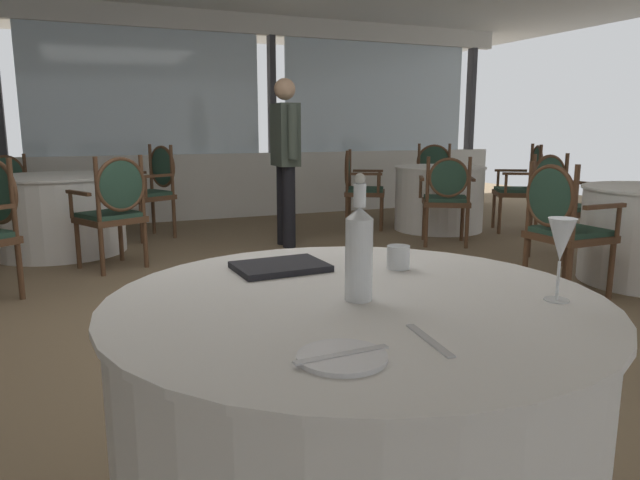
{
  "coord_description": "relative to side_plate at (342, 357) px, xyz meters",
  "views": [
    {
      "loc": [
        -0.9,
        -3.31,
        1.19
      ],
      "look_at": [
        -0.28,
        -1.85,
        0.88
      ],
      "focal_mm": 32.6,
      "sensor_mm": 36.0,
      "label": 1
    }
  ],
  "objects": [
    {
      "name": "ground_plane",
      "position": [
        0.45,
        2.35,
        -0.75
      ],
      "size": [
        14.81,
        14.81,
        0.0
      ],
      "primitive_type": "plane",
      "color": "#756047"
    },
    {
      "name": "window_wall_far",
      "position": [
        0.45,
        6.62,
        0.31
      ],
      "size": [
        10.3,
        0.14,
        2.62
      ],
      "color": "silver",
      "rests_on": "ground_plane"
    },
    {
      "name": "foreground_table",
      "position": [
        0.22,
        0.37,
        -0.38
      ],
      "size": [
        1.34,
        1.34,
        0.74
      ],
      "color": "white",
      "rests_on": "ground_plane"
    },
    {
      "name": "side_plate",
      "position": [
        0.0,
        0.0,
        0.0
      ],
      "size": [
        0.18,
        0.18,
        0.01
      ],
      "primitive_type": "cylinder",
      "color": "white",
      "rests_on": "foreground_table"
    },
    {
      "name": "butter_knife",
      "position": [
        0.0,
        0.0,
        0.01
      ],
      "size": [
        0.2,
        0.03,
        0.0
      ],
      "primitive_type": "cube",
      "rotation": [
        0.0,
        0.0,
        0.05
      ],
      "color": "silver",
      "rests_on": "foreground_table"
    },
    {
      "name": "dinner_fork",
      "position": [
        0.21,
        0.02,
        -0.0
      ],
      "size": [
        0.04,
        0.2,
        0.0
      ],
      "primitive_type": "cube",
      "rotation": [
        0.0,
        0.0,
        1.44
      ],
      "color": "silver",
      "rests_on": "foreground_table"
    },
    {
      "name": "water_bottle",
      "position": [
        0.21,
        0.35,
        0.13
      ],
      "size": [
        0.07,
        0.07,
        0.33
      ],
      "color": "white",
      "rests_on": "foreground_table"
    },
    {
      "name": "wine_glass",
      "position": [
        0.68,
        0.14,
        0.15
      ],
      "size": [
        0.07,
        0.07,
        0.22
      ],
      "color": "white",
      "rests_on": "foreground_table"
    },
    {
      "name": "water_tumbler",
      "position": [
        0.48,
        0.61,
        0.03
      ],
      "size": [
        0.07,
        0.07,
        0.07
      ],
      "primitive_type": "cylinder",
      "color": "white",
      "rests_on": "foreground_table"
    },
    {
      "name": "menu_book",
      "position": [
        0.13,
        0.74,
        0.01
      ],
      "size": [
        0.29,
        0.22,
        0.02
      ],
      "primitive_type": "cube",
      "rotation": [
        0.0,
        0.0,
        0.05
      ],
      "color": "black",
      "rests_on": "foreground_table"
    },
    {
      "name": "background_table_0",
      "position": [
        -0.62,
        5.08,
        -0.38
      ],
      "size": [
        1.25,
        1.25,
        0.74
      ],
      "color": "white",
      "rests_on": "ground_plane"
    },
    {
      "name": "dining_chair_0_1",
      "position": [
        -0.16,
        4.13,
        -0.19
      ],
      "size": [
        0.64,
        0.61,
        0.96
      ],
      "rotation": [
        0.0,
        0.0,
        8.3
      ],
      "color": "brown",
      "rests_on": "ground_plane"
    },
    {
      "name": "dining_chair_0_2",
      "position": [
        0.34,
        5.54,
        -0.16
      ],
      "size": [
        0.61,
        0.64,
        1.01
      ],
      "rotation": [
        0.0,
        0.0,
        9.87
      ],
      "color": "brown",
      "rests_on": "ground_plane"
    },
    {
      "name": "dining_chair_0_3",
      "position": [
        -1.07,
        6.02,
        -0.21
      ],
      "size": [
        0.64,
        0.61,
        0.91
      ],
      "rotation": [
        0.0,
        0.0,
        11.44
      ],
      "color": "brown",
      "rests_on": "ground_plane"
    },
    {
      "name": "dining_chair_1_0",
      "position": [
        3.6,
        3.04,
        -0.19
      ],
      "size": [
        0.54,
        0.48,
        0.95
      ],
      "rotation": [
        0.0,
        0.0,
        4.73
      ],
      "color": "brown",
      "rests_on": "ground_plane"
    },
    {
      "name": "dining_chair_1_1",
      "position": [
        2.66,
        2.05,
        -0.19
      ],
      "size": [
        0.48,
        0.54,
        0.95
      ],
      "rotation": [
        0.0,
        0.0,
        6.3
      ],
      "color": "brown",
      "rests_on": "ground_plane"
    },
    {
      "name": "background_table_3",
      "position": [
        3.47,
        4.73,
        -0.38
      ],
      "size": [
        1.05,
        1.05,
        0.74
      ],
      "color": "white",
      "rests_on": "ground_plane"
    },
    {
      "name": "dining_chair_3_0",
      "position": [
        4.31,
        4.24,
        -0.17
      ],
      "size": [
        0.63,
        0.65,
        1.0
      ],
      "rotation": [
        0.0,
        0.0,
        8.9
      ],
      "color": "brown",
      "rests_on": "ground_plane"
    },
    {
      "name": "dining_chair_3_1",
      "position": [
        3.96,
        5.56,
        -0.19
      ],
      "size": [
        0.65,
        0.63,
        0.98
      ],
      "rotation": [
        0.0,
        0.0,
        10.47
      ],
      "color": "brown",
      "rests_on": "ground_plane"
    },
    {
      "name": "dining_chair_3_2",
      "position": [
        2.65,
        5.2,
        -0.21
      ],
      "size": [
        0.63,
        0.65,
        0.93
      ],
      "rotation": [
        0.0,
        0.0,
        12.04
      ],
      "color": "brown",
      "rests_on": "ground_plane"
    },
    {
      "name": "dining_chair_3_3",
      "position": [
        3.0,
        3.9,
        -0.21
      ],
      "size": [
        0.65,
        0.63,
        0.91
      ],
      "rotation": [
        0.0,
        0.0,
        13.61
      ],
      "color": "brown",
      "rests_on": "ground_plane"
    },
    {
      "name": "diner_person_0",
      "position": [
        1.5,
        4.52,
        0.2
      ],
      "size": [
        0.21,
        0.53,
        1.66
      ],
      "rotation": [
        0.0,
        0.0,
        6.27
      ],
      "color": "black",
      "rests_on": "ground_plane"
    }
  ]
}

